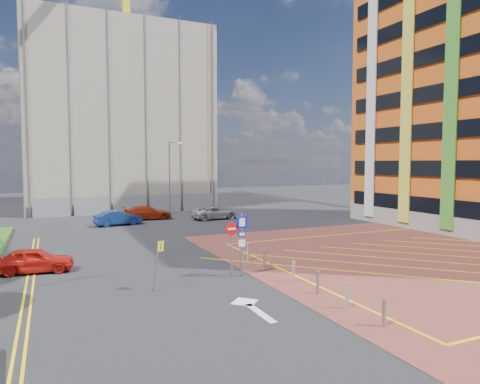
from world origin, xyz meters
TOP-DOWN VIEW (x-y plane):
  - ground at (0.00, 0.00)m, footprint 140.00×140.00m
  - forecourt at (14.00, 0.00)m, footprint 26.00×26.00m
  - lamp_back at (4.08, 28.00)m, footprint 1.53×0.16m
  - sign_cluster at (0.30, 0.98)m, footprint 1.17×0.12m
  - warning_sign at (-3.89, 0.38)m, footprint 0.59×0.38m
  - bollard_row at (2.30, -1.67)m, footprint 0.14×11.14m
  - construction_building at (0.00, 40.00)m, footprint 21.20×19.20m
  - tower_crane at (2.00, 39.44)m, footprint 1.60×35.00m
  - construction_fence at (1.00, 30.00)m, footprint 21.60×0.06m
  - car_red_left at (-9.00, 6.10)m, footprint 3.98×1.96m
  - car_blue_back at (-2.57, 21.33)m, footprint 4.30×2.12m
  - car_red_back at (0.68, 24.13)m, footprint 4.82×2.12m
  - car_silver_back at (6.90, 21.69)m, footprint 4.83×2.56m

SIDE VIEW (x-z plane):
  - ground at x=0.00m, z-range 0.00..0.00m
  - forecourt at x=14.00m, z-range 0.00..0.02m
  - bollard_row at x=2.30m, z-range 0.02..0.92m
  - car_silver_back at x=6.90m, z-range 0.00..1.29m
  - car_red_left at x=-9.00m, z-range 0.00..1.30m
  - car_blue_back at x=-2.57m, z-range 0.00..1.36m
  - car_red_back at x=0.68m, z-range 0.00..1.38m
  - construction_fence at x=1.00m, z-range 0.00..2.00m
  - warning_sign at x=-3.89m, z-range 0.30..2.55m
  - sign_cluster at x=0.30m, z-range 0.35..3.55m
  - lamp_back at x=4.08m, z-range 0.36..8.36m
  - construction_building at x=0.00m, z-range 0.00..22.00m
  - tower_crane at x=2.00m, z-range 8.15..43.55m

